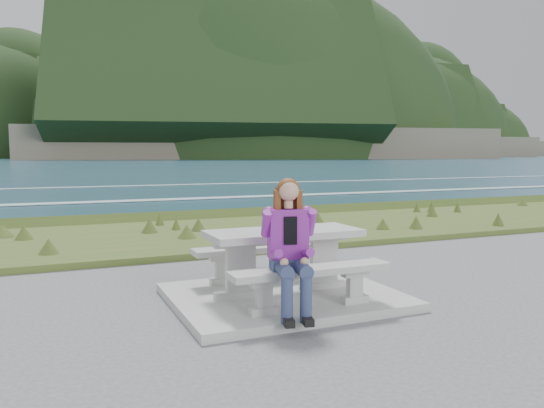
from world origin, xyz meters
name	(u,v)px	position (x,y,z in m)	size (l,w,h in m)	color
concrete_slab	(284,297)	(0.00, 0.00, 0.05)	(2.60, 2.10, 0.10)	#AEAEA9
picnic_table	(284,244)	(0.00, 0.00, 0.68)	(1.80, 0.75, 0.75)	#AEAEA9
bench_landward	(311,276)	(0.00, -0.70, 0.45)	(1.80, 0.35, 0.45)	#AEAEA9
bench_seaward	(261,253)	(0.00, 0.70, 0.45)	(1.80, 0.35, 0.45)	#AEAEA9
grass_verge	(182,239)	(0.00, 5.00, 0.00)	(160.00, 4.50, 0.22)	#365821
shore_drop	(155,222)	(0.00, 7.90, 0.00)	(160.00, 0.80, 2.20)	#6C6051
ocean	(96,216)	(0.00, 25.09, -1.74)	(1600.00, 1600.00, 0.09)	navy
headland_range	(293,143)	(190.21, 398.17, 9.95)	(729.83, 363.95, 224.59)	#6C6051
seated_woman	(291,266)	(-0.30, -0.83, 0.61)	(0.52, 0.75, 1.39)	navy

